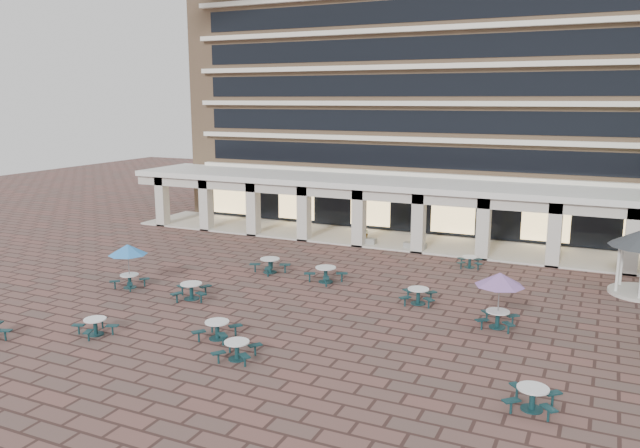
# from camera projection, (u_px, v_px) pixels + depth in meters

# --- Properties ---
(ground) EXTENTS (120.00, 120.00, 0.00)m
(ground) POSITION_uv_depth(u_px,v_px,m) (308.00, 302.00, 31.36)
(ground) COLOR brown
(ground) RESTS_ON ground
(apartment_building) EXTENTS (40.00, 15.50, 25.20)m
(apartment_building) POSITION_uv_depth(u_px,v_px,m) (442.00, 67.00, 51.51)
(apartment_building) COLOR #A37E5C
(apartment_building) RESTS_ON ground
(retail_arcade) EXTENTS (42.00, 6.60, 4.40)m
(retail_arcade) POSITION_uv_depth(u_px,v_px,m) (399.00, 200.00, 43.92)
(retail_arcade) COLOR white
(retail_arcade) RESTS_ON ground
(picnic_table_1) EXTENTS (1.87, 1.87, 0.78)m
(picnic_table_1) POSITION_uv_depth(u_px,v_px,m) (217.00, 328.00, 26.44)
(picnic_table_1) COLOR #133B3B
(picnic_table_1) RESTS_ON ground
(picnic_table_2) EXTENTS (1.87, 1.87, 0.75)m
(picnic_table_2) POSITION_uv_depth(u_px,v_px,m) (237.00, 349.00, 24.34)
(picnic_table_2) COLOR #133B3B
(picnic_table_2) RESTS_ON ground
(picnic_table_3) EXTENTS (1.79, 1.79, 0.78)m
(picnic_table_3) POSITION_uv_depth(u_px,v_px,m) (532.00, 396.00, 20.39)
(picnic_table_3) COLOR #133B3B
(picnic_table_3) RESTS_ON ground
(picnic_table_4) EXTENTS (2.07, 2.07, 2.39)m
(picnic_table_4) POSITION_uv_depth(u_px,v_px,m) (128.00, 251.00, 33.31)
(picnic_table_4) COLOR #133B3B
(picnic_table_4) RESTS_ON ground
(picnic_table_5) EXTENTS (1.97, 1.97, 0.72)m
(picnic_table_5) POSITION_uv_depth(u_px,v_px,m) (95.00, 325.00, 26.92)
(picnic_table_5) COLOR #133B3B
(picnic_table_5) RESTS_ON ground
(picnic_table_8) EXTENTS (2.28, 2.28, 0.83)m
(picnic_table_8) POSITION_uv_depth(u_px,v_px,m) (191.00, 290.00, 31.71)
(picnic_table_8) COLOR #133B3B
(picnic_table_8) RESTS_ON ground
(picnic_table_9) EXTENTS (2.32, 2.32, 0.87)m
(picnic_table_9) POSITION_uv_depth(u_px,v_px,m) (326.00, 273.00, 34.63)
(picnic_table_9) COLOR #133B3B
(picnic_table_9) RESTS_ON ground
(picnic_table_10) EXTENTS (1.98, 1.98, 0.79)m
(picnic_table_10) POSITION_uv_depth(u_px,v_px,m) (418.00, 295.00, 30.97)
(picnic_table_10) COLOR #133B3B
(picnic_table_10) RESTS_ON ground
(picnic_table_11) EXTENTS (2.18, 2.18, 2.52)m
(picnic_table_11) POSITION_uv_depth(u_px,v_px,m) (500.00, 281.00, 27.41)
(picnic_table_11) COLOR #133B3B
(picnic_table_11) RESTS_ON ground
(picnic_table_12) EXTENTS (2.35, 2.35, 0.86)m
(picnic_table_12) POSITION_uv_depth(u_px,v_px,m) (270.00, 264.00, 36.53)
(picnic_table_12) COLOR #133B3B
(picnic_table_12) RESTS_ON ground
(picnic_table_13) EXTENTS (1.73, 1.73, 0.68)m
(picnic_table_13) POSITION_uv_depth(u_px,v_px,m) (470.00, 261.00, 37.68)
(picnic_table_13) COLOR #133B3B
(picnic_table_13) RESTS_ON ground
(planter_left) EXTENTS (1.50, 0.73, 1.18)m
(planter_left) POSITION_uv_depth(u_px,v_px,m) (366.00, 239.00, 43.48)
(planter_left) COLOR #9C9C96
(planter_left) RESTS_ON ground
(planter_right) EXTENTS (1.50, 0.60, 1.27)m
(planter_right) POSITION_uv_depth(u_px,v_px,m) (415.00, 243.00, 42.00)
(planter_right) COLOR #9C9C96
(planter_right) RESTS_ON ground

